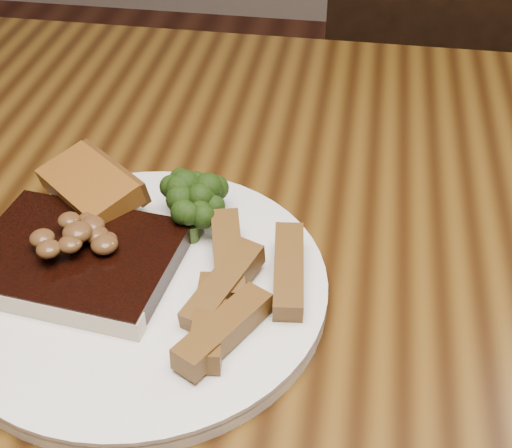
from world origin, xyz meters
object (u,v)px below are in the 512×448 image
(chair_far, at_px, (449,132))
(potato_wedges, at_px, (231,300))
(dining_table, at_px, (274,331))
(garlic_bread, at_px, (93,203))
(plate, at_px, (141,289))
(steak, at_px, (76,260))

(chair_far, relative_size, potato_wedges, 7.68)
(chair_far, distance_m, potato_wedges, 0.84)
(dining_table, relative_size, garlic_bread, 16.72)
(dining_table, xyz_separation_m, garlic_bread, (-0.17, 0.02, 0.12))
(plate, xyz_separation_m, garlic_bread, (-0.07, 0.08, 0.02))
(chair_far, relative_size, plate, 2.92)
(dining_table, distance_m, plate, 0.16)
(dining_table, bearing_deg, steak, -160.96)
(dining_table, distance_m, garlic_bread, 0.21)
(steak, bearing_deg, potato_wedges, -3.75)
(plate, height_order, potato_wedges, potato_wedges)
(dining_table, relative_size, steak, 9.92)
(steak, distance_m, garlic_bread, 0.08)
(chair_far, bearing_deg, potato_wedges, 78.01)
(steak, bearing_deg, garlic_bread, 106.34)
(garlic_bread, bearing_deg, potato_wedges, 4.33)
(steak, bearing_deg, dining_table, 25.62)
(dining_table, height_order, chair_far, chair_far)
(chair_far, bearing_deg, dining_table, 77.87)
(dining_table, bearing_deg, chair_far, 71.59)
(chair_far, bearing_deg, steak, 68.46)
(chair_far, xyz_separation_m, plate, (-0.33, -0.73, 0.27))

